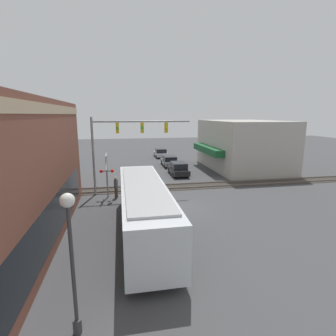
{
  "coord_description": "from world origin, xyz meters",
  "views": [
    {
      "loc": [
        -18.22,
        4.07,
        6.97
      ],
      "look_at": [
        4.08,
        -0.08,
        2.32
      ],
      "focal_mm": 28.0,
      "sensor_mm": 36.0,
      "label": 1
    }
  ],
  "objects_px": {
    "crossing_signal": "(107,171)",
    "parked_car_grey": "(169,161)",
    "pedestrian_at_crossing": "(116,187)",
    "parked_car_black": "(178,169)",
    "pedestrian_near_bus": "(162,199)",
    "streetlamp": "(72,253)",
    "parked_car_silver": "(161,153)",
    "city_bus": "(144,206)"
  },
  "relations": [
    {
      "from": "streetlamp",
      "to": "pedestrian_at_crossing",
      "type": "height_order",
      "value": "streetlamp"
    },
    {
      "from": "city_bus",
      "to": "pedestrian_near_bus",
      "type": "relative_size",
      "value": 6.63
    },
    {
      "from": "parked_car_black",
      "to": "pedestrian_near_bus",
      "type": "height_order",
      "value": "pedestrian_near_bus"
    },
    {
      "from": "streetlamp",
      "to": "parked_car_silver",
      "type": "bearing_deg",
      "value": -13.23
    },
    {
      "from": "parked_car_grey",
      "to": "parked_car_silver",
      "type": "height_order",
      "value": "parked_car_silver"
    },
    {
      "from": "pedestrian_at_crossing",
      "to": "parked_car_black",
      "type": "bearing_deg",
      "value": -44.07
    },
    {
      "from": "parked_car_grey",
      "to": "streetlamp",
      "type": "bearing_deg",
      "value": 163.17
    },
    {
      "from": "streetlamp",
      "to": "pedestrian_near_bus",
      "type": "bearing_deg",
      "value": -23.31
    },
    {
      "from": "parked_car_black",
      "to": "parked_car_grey",
      "type": "distance_m",
      "value": 5.67
    },
    {
      "from": "parked_car_black",
      "to": "pedestrian_at_crossing",
      "type": "xyz_separation_m",
      "value": [
        -7.33,
        7.09,
        0.24
      ]
    },
    {
      "from": "parked_car_grey",
      "to": "pedestrian_at_crossing",
      "type": "relative_size",
      "value": 2.34
    },
    {
      "from": "pedestrian_near_bus",
      "to": "streetlamp",
      "type": "bearing_deg",
      "value": 156.69
    },
    {
      "from": "city_bus",
      "to": "crossing_signal",
      "type": "xyz_separation_m",
      "value": [
        7.53,
        2.41,
        0.6
      ]
    },
    {
      "from": "streetlamp",
      "to": "pedestrian_at_crossing",
      "type": "bearing_deg",
      "value": -4.56
    },
    {
      "from": "parked_car_grey",
      "to": "pedestrian_at_crossing",
      "type": "distance_m",
      "value": 14.81
    },
    {
      "from": "city_bus",
      "to": "parked_car_silver",
      "type": "distance_m",
      "value": 28.63
    },
    {
      "from": "parked_car_grey",
      "to": "parked_car_silver",
      "type": "relative_size",
      "value": 1.02
    },
    {
      "from": "crossing_signal",
      "to": "parked_car_grey",
      "type": "distance_m",
      "value": 15.06
    },
    {
      "from": "streetlamp",
      "to": "pedestrian_near_bus",
      "type": "relative_size",
      "value": 2.67
    },
    {
      "from": "city_bus",
      "to": "pedestrian_near_bus",
      "type": "bearing_deg",
      "value": -25.22
    },
    {
      "from": "city_bus",
      "to": "streetlamp",
      "type": "xyz_separation_m",
      "value": [
        -6.89,
        2.83,
        1.14
      ]
    },
    {
      "from": "streetlamp",
      "to": "parked_car_black",
      "type": "bearing_deg",
      "value": -20.92
    },
    {
      "from": "parked_car_silver",
      "to": "pedestrian_at_crossing",
      "type": "height_order",
      "value": "pedestrian_at_crossing"
    },
    {
      "from": "parked_car_black",
      "to": "parked_car_grey",
      "type": "height_order",
      "value": "parked_car_black"
    },
    {
      "from": "crossing_signal",
      "to": "pedestrian_near_bus",
      "type": "distance_m",
      "value": 5.86
    },
    {
      "from": "pedestrian_at_crossing",
      "to": "pedestrian_near_bus",
      "type": "height_order",
      "value": "pedestrian_at_crossing"
    },
    {
      "from": "crossing_signal",
      "to": "parked_car_grey",
      "type": "bearing_deg",
      "value": -31.43
    },
    {
      "from": "city_bus",
      "to": "parked_car_grey",
      "type": "xyz_separation_m",
      "value": [
        20.3,
        -5.4,
        -1.04
      ]
    },
    {
      "from": "parked_car_black",
      "to": "crossing_signal",
      "type": "bearing_deg",
      "value": 132.3
    },
    {
      "from": "parked_car_grey",
      "to": "city_bus",
      "type": "bearing_deg",
      "value": 165.1
    },
    {
      "from": "parked_car_grey",
      "to": "pedestrian_at_crossing",
      "type": "bearing_deg",
      "value": 151.38
    },
    {
      "from": "city_bus",
      "to": "parked_car_black",
      "type": "relative_size",
      "value": 2.76
    },
    {
      "from": "pedestrian_at_crossing",
      "to": "parked_car_silver",
      "type": "bearing_deg",
      "value": -18.84
    },
    {
      "from": "city_bus",
      "to": "parked_car_grey",
      "type": "relative_size",
      "value": 2.74
    },
    {
      "from": "crossing_signal",
      "to": "pedestrian_at_crossing",
      "type": "bearing_deg",
      "value": -107.58
    },
    {
      "from": "crossing_signal",
      "to": "streetlamp",
      "type": "height_order",
      "value": "streetlamp"
    },
    {
      "from": "crossing_signal",
      "to": "parked_car_silver",
      "type": "bearing_deg",
      "value": -20.78
    },
    {
      "from": "pedestrian_at_crossing",
      "to": "pedestrian_near_bus",
      "type": "bearing_deg",
      "value": -137.97
    },
    {
      "from": "parked_car_silver",
      "to": "parked_car_black",
      "type": "bearing_deg",
      "value": -180.0
    },
    {
      "from": "parked_car_silver",
      "to": "city_bus",
      "type": "bearing_deg",
      "value": 169.12
    },
    {
      "from": "parked_car_black",
      "to": "parked_car_grey",
      "type": "xyz_separation_m",
      "value": [
        5.67,
        0.0,
        -0.05
      ]
    },
    {
      "from": "city_bus",
      "to": "parked_car_black",
      "type": "distance_m",
      "value": 15.63
    }
  ]
}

